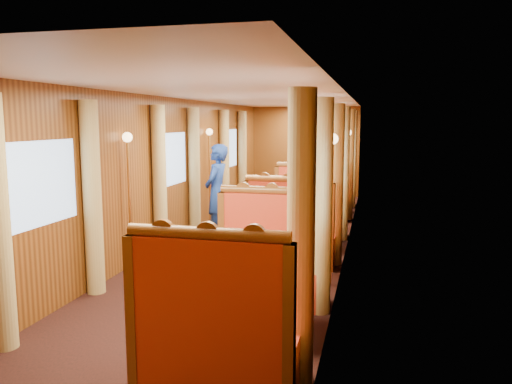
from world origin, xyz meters
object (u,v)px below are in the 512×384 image
(teapot_right, at_px, (245,259))
(fruit_plate, at_px, (271,266))
(banquette_far_fwd, at_px, (317,200))
(rose_vase_far, at_px, (321,172))
(banquette_far_aft, at_px, (326,188))
(teapot_left, at_px, (225,256))
(banquette_near_fwd, at_px, (215,338))
(tea_tray, at_px, (239,261))
(banquette_near_aft, at_px, (269,265))
(rose_vase_mid, at_px, (299,193))
(passenger, at_px, (307,197))
(banquette_mid_fwd, at_px, (290,237))
(steward, at_px, (217,192))
(table_mid, at_px, (300,226))
(teapot_back, at_px, (241,253))
(banquette_mid_aft, at_px, (308,213))
(table_near, at_px, (247,299))
(table_far, at_px, (322,196))

(teapot_right, height_order, fruit_plate, teapot_right)
(banquette_far_fwd, height_order, rose_vase_far, banquette_far_fwd)
(banquette_far_fwd, height_order, banquette_far_aft, same)
(teapot_left, distance_m, rose_vase_far, 7.14)
(banquette_near_fwd, height_order, tea_tray, banquette_near_fwd)
(banquette_near_fwd, bearing_deg, banquette_near_aft, 90.00)
(banquette_near_aft, relative_size, rose_vase_mid, 3.72)
(passenger, bearing_deg, banquette_mid_fwd, -90.00)
(steward, bearing_deg, banquette_near_aft, 31.94)
(table_mid, distance_m, banquette_mid_fwd, 1.02)
(banquette_near_fwd, xyz_separation_m, banquette_far_aft, (0.00, 9.03, 0.00))
(banquette_near_aft, height_order, passenger, banquette_near_aft)
(teapot_back, bearing_deg, teapot_left, -140.82)
(banquette_near_aft, distance_m, banquette_far_fwd, 4.97)
(banquette_mid_fwd, xyz_separation_m, steward, (-1.53, 1.32, 0.43))
(banquette_mid_aft, distance_m, steward, 1.74)
(teapot_left, bearing_deg, banquette_mid_fwd, 75.83)
(banquette_mid_aft, relative_size, tea_tray, 3.94)
(table_near, xyz_separation_m, rose_vase_far, (-0.03, 7.03, 0.55))
(banquette_near_fwd, distance_m, banquette_near_aft, 2.03)
(banquette_near_aft, distance_m, rose_vase_far, 6.04)
(banquette_near_fwd, bearing_deg, rose_vase_far, 90.25)
(banquette_far_fwd, relative_size, tea_tray, 3.94)
(teapot_right, xyz_separation_m, teapot_back, (-0.09, 0.17, 0.01))
(tea_tray, relative_size, teapot_left, 1.85)
(banquette_far_aft, distance_m, tea_tray, 8.04)
(teapot_left, relative_size, rose_vase_far, 0.51)
(table_near, bearing_deg, banquette_near_aft, 90.00)
(teapot_left, relative_size, passenger, 0.24)
(tea_tray, bearing_deg, rose_vase_mid, 89.24)
(banquette_near_fwd, relative_size, rose_vase_mid, 3.72)
(rose_vase_mid, bearing_deg, table_mid, -23.35)
(banquette_mid_fwd, bearing_deg, banquette_far_fwd, 90.00)
(banquette_mid_aft, xyz_separation_m, banquette_far_aft, (0.00, 3.50, 0.00))
(banquette_near_fwd, xyz_separation_m, rose_vase_far, (-0.03, 8.05, 0.50))
(rose_vase_mid, height_order, rose_vase_far, same)
(teapot_left, xyz_separation_m, teapot_right, (0.20, 0.00, -0.02))
(fruit_plate, bearing_deg, banquette_mid_fwd, 95.76)
(banquette_far_fwd, xyz_separation_m, teapot_back, (-0.09, -5.92, 0.39))
(steward, bearing_deg, banquette_mid_fwd, 52.43)
(tea_tray, xyz_separation_m, passenger, (0.08, 4.33, -0.02))
(table_far, relative_size, rose_vase_mid, 2.92)
(table_near, height_order, teapot_left, teapot_left)
(rose_vase_mid, bearing_deg, fruit_plate, -85.39)
(banquette_near_fwd, relative_size, table_far, 1.28)
(banquette_mid_aft, relative_size, banquette_far_fwd, 1.00)
(banquette_near_aft, bearing_deg, banquette_far_fwd, 90.00)
(table_far, distance_m, teapot_left, 7.12)
(banquette_near_fwd, xyz_separation_m, teapot_left, (-0.20, 0.91, 0.40))
(banquette_near_aft, xyz_separation_m, tea_tray, (-0.08, -1.04, 0.33))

